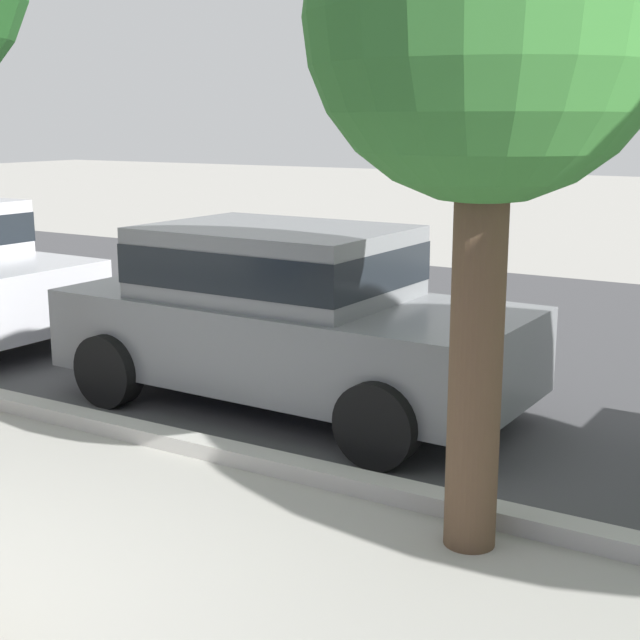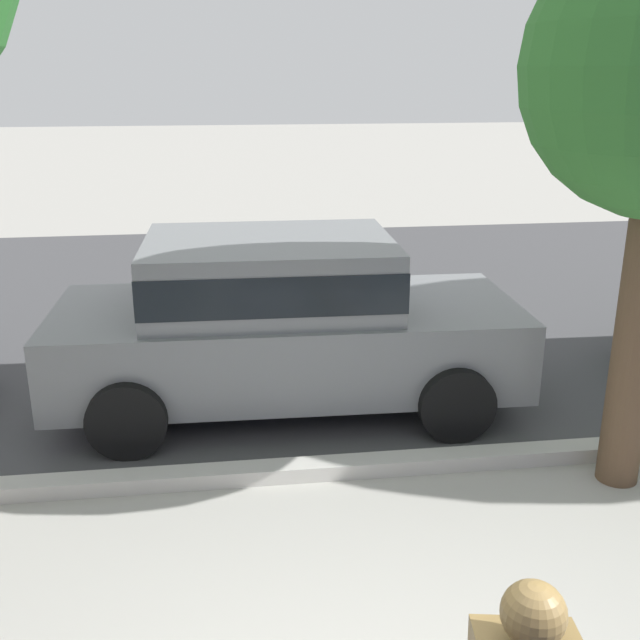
% 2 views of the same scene
% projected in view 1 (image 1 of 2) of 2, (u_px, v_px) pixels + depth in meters
% --- Properties ---
extents(street_surface, '(60.00, 9.00, 0.01)m').
position_uv_depth(street_surface, '(459.00, 334.00, 10.53)').
color(street_surface, '#424244').
rests_on(street_surface, ground).
extents(curb_stone, '(60.00, 0.20, 0.12)m').
position_uv_depth(curb_stone, '(216.00, 450.00, 6.68)').
color(curb_stone, '#B2AFA8').
rests_on(curb_stone, ground).
extents(street_tree_down_street, '(1.95, 1.95, 3.94)m').
position_uv_depth(street_tree_down_street, '(489.00, 27.00, 4.71)').
color(street_tree_down_street, brown).
rests_on(street_tree_down_street, ground).
extents(parked_car_grey, '(4.14, 1.99, 1.56)m').
position_uv_depth(parked_car_grey, '(285.00, 311.00, 7.77)').
color(parked_car_grey, slate).
rests_on(parked_car_grey, ground).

